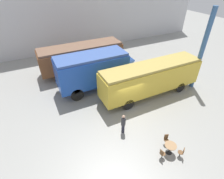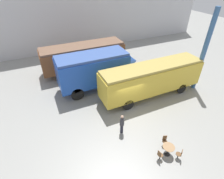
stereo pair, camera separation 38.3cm
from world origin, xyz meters
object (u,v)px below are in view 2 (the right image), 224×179
at_px(cafe_table_near, 168,148).
at_px(passenger_coach_vintage, 152,78).
at_px(passenger_coach_wooden, 83,55).
at_px(cafe_chair_0, 165,140).
at_px(visitor_person, 122,123).
at_px(streamlined_locomotive, 99,68).

bearing_deg(cafe_table_near, passenger_coach_vintage, 65.57).
bearing_deg(cafe_table_near, passenger_coach_wooden, 96.32).
relative_size(cafe_chair_0, visitor_person, 0.50).
bearing_deg(cafe_chair_0, visitor_person, -114.40).
bearing_deg(passenger_coach_wooden, passenger_coach_vintage, -60.25).
bearing_deg(visitor_person, passenger_coach_vintage, 34.09).
bearing_deg(cafe_table_near, visitor_person, 122.68).
height_order(passenger_coach_vintage, cafe_chair_0, passenger_coach_vintage).
bearing_deg(streamlined_locomotive, passenger_coach_vintage, -40.57).
relative_size(streamlined_locomotive, visitor_person, 4.92).
distance_m(passenger_coach_wooden, visitor_person, 11.05).
xyz_separation_m(passenger_coach_wooden, cafe_table_near, (1.55, -14.04, -1.38)).
bearing_deg(visitor_person, passenger_coach_wooden, 87.92).
height_order(passenger_coach_wooden, passenger_coach_vintage, passenger_coach_vintage).
bearing_deg(streamlined_locomotive, visitor_person, -96.65).
bearing_deg(visitor_person, cafe_table_near, -57.32).
height_order(streamlined_locomotive, cafe_table_near, streamlined_locomotive).
distance_m(cafe_table_near, cafe_chair_0, 0.78).
bearing_deg(passenger_coach_vintage, streamlined_locomotive, 139.43).
relative_size(cafe_table_near, visitor_person, 0.46).
xyz_separation_m(cafe_table_near, visitor_person, (-1.95, 3.05, 0.35)).
xyz_separation_m(cafe_chair_0, visitor_person, (-2.24, 2.33, 0.44)).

